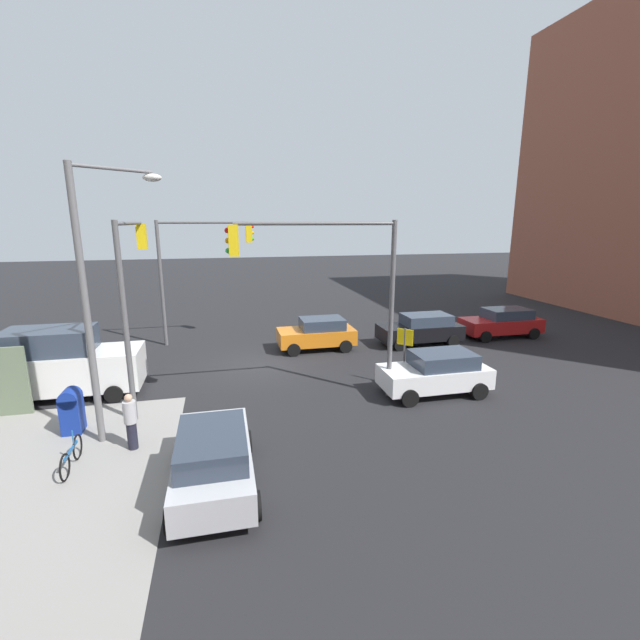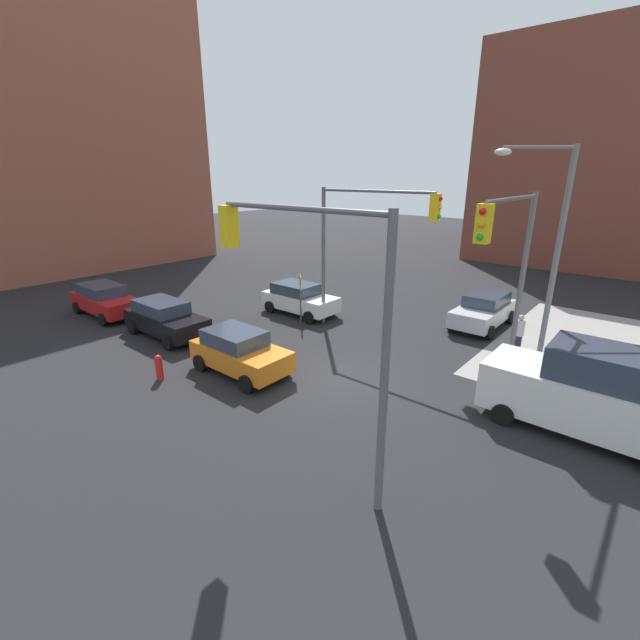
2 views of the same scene
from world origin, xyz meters
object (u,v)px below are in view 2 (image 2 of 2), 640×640
traffic_signal_se_corner (314,295)px  traffic_signal_nw_corner (363,232)px  pedestrian_crossing (519,334)px  bicycle_leaning_on_fence (558,349)px  hatchback_silver (484,310)px  fire_hydrant (159,367)px  coupe_white (299,298)px  sedan_orange (239,351)px  traffic_signal_ne_corner (510,258)px  mailbox_blue (565,361)px  hatchback_red (105,300)px  street_lamp_corner (548,245)px  van_white_delivery (591,393)px  sedan_black (165,318)px

traffic_signal_se_corner → traffic_signal_nw_corner: bearing=118.5°
pedestrian_crossing → bicycle_leaning_on_fence: pedestrian_crossing is taller
traffic_signal_se_corner → hatchback_silver: (-0.77, 13.47, -3.75)m
bicycle_leaning_on_fence → fire_hydrant: bearing=-132.9°
coupe_white → sedan_orange: size_ratio=1.05×
traffic_signal_ne_corner → sedan_orange: size_ratio=1.67×
traffic_signal_ne_corner → coupe_white: (-10.83, 2.04, -3.75)m
hatchback_silver → bicycle_leaning_on_fence: hatchback_silver is taller
traffic_signal_ne_corner → pedestrian_crossing: (-0.30, 3.81, -3.71)m
mailbox_blue → hatchback_silver: size_ratio=0.34×
hatchback_red → hatchback_silver: same height
traffic_signal_nw_corner → hatchback_silver: 7.17m
traffic_signal_nw_corner → bicycle_leaning_on_fence: 9.35m
traffic_signal_ne_corner → bicycle_leaning_on_fence: traffic_signal_ne_corner is taller
traffic_signal_nw_corner → coupe_white: size_ratio=1.59×
street_lamp_corner → hatchback_silver: street_lamp_corner is taller
traffic_signal_se_corner → van_white_delivery: traffic_signal_se_corner is taller
traffic_signal_ne_corner → hatchback_red: 19.42m
traffic_signal_nw_corner → traffic_signal_ne_corner: same height
traffic_signal_nw_corner → coupe_white: 5.59m
mailbox_blue → hatchback_red: (-20.17, -6.98, 0.08)m
hatchback_red → pedestrian_crossing: bearing=25.0°
fire_hydrant → coupe_white: (-1.33, 8.92, 0.36)m
mailbox_blue → pedestrian_crossing: 2.50m
street_lamp_corner → pedestrian_crossing: (-0.72, 0.94, -3.82)m
sedan_orange → traffic_signal_se_corner: bearing=-23.6°
street_lamp_corner → coupe_white: size_ratio=1.96×
traffic_signal_se_corner → hatchback_red: size_ratio=1.46×
street_lamp_corner → sedan_orange: 11.72m
fire_hydrant → pedestrian_crossing: pedestrian_crossing is taller
sedan_black → traffic_signal_ne_corner: bearing=17.9°
mailbox_blue → pedestrian_crossing: bearing=143.1°
street_lamp_corner → pedestrian_crossing: bearing=127.4°
traffic_signal_nw_corner → van_white_delivery: size_ratio=1.20×
traffic_signal_nw_corner → sedan_black: (-6.56, -6.11, -3.81)m
sedan_black → fire_hydrant: bearing=-34.3°
coupe_white → van_white_delivery: 14.07m
traffic_signal_nw_corner → pedestrian_crossing: traffic_signal_nw_corner is taller
mailbox_blue → traffic_signal_ne_corner: bearing=-126.3°
traffic_signal_ne_corner → bicycle_leaning_on_fence: 6.29m
van_white_delivery → hatchback_silver: bearing=127.8°
sedan_orange → bicycle_leaning_on_fence: size_ratio=2.22×
street_lamp_corner → traffic_signal_ne_corner: bearing=-98.2°
mailbox_blue → coupe_white: size_ratio=0.35×
traffic_signal_ne_corner → hatchback_red: (-18.47, -4.67, -3.75)m
traffic_signal_nw_corner → hatchback_silver: (4.11, 4.47, -3.81)m
mailbox_blue → sedan_orange: (-9.41, -6.95, 0.08)m
fire_hydrant → sedan_black: sedan_black is taller
pedestrian_crossing → traffic_signal_nw_corner: bearing=17.1°
coupe_white → sedan_black: same height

